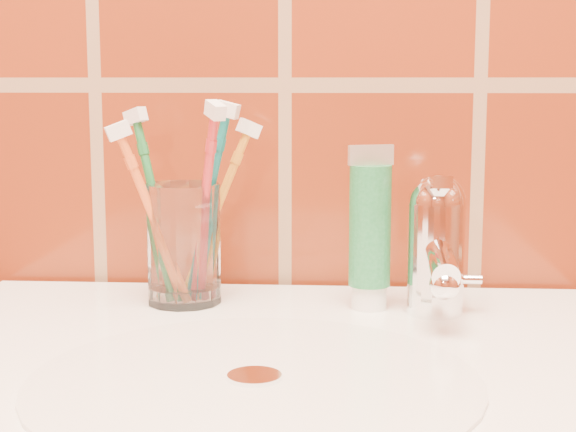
{
  "coord_description": "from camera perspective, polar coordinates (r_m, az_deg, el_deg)",
  "views": [
    {
      "loc": [
        0.06,
        0.36,
        1.05
      ],
      "look_at": [
        0.01,
        1.08,
        0.93
      ],
      "focal_mm": 55.0,
      "sensor_mm": 36.0,
      "label": 1
    }
  ],
  "objects": [
    {
      "name": "glass_tumbler",
      "position": [
        0.78,
        -6.78,
        -1.8
      ],
      "size": [
        0.08,
        0.08,
        0.11
      ],
      "primitive_type": "cylinder",
      "rotation": [
        0.0,
        0.0,
        -0.27
      ],
      "color": "white",
      "rests_on": "pedestal_sink"
    },
    {
      "name": "toothpaste_tube",
      "position": [
        0.76,
        5.31,
        -1.1
      ],
      "size": [
        0.04,
        0.04,
        0.14
      ],
      "rotation": [
        0.0,
        0.0,
        0.35
      ],
      "color": "white",
      "rests_on": "pedestal_sink"
    },
    {
      "name": "faucet",
      "position": [
        0.75,
        9.59,
        -1.58
      ],
      "size": [
        0.05,
        0.11,
        0.12
      ],
      "color": "white",
      "rests_on": "pedestal_sink"
    },
    {
      "name": "toothbrush_0",
      "position": [
        0.76,
        -5.46,
        0.61
      ],
      "size": [
        0.11,
        0.12,
        0.2
      ],
      "primitive_type": null,
      "rotation": [
        0.29,
        0.0,
        0.61
      ],
      "color": "#B1262B",
      "rests_on": "glass_tumbler"
    },
    {
      "name": "toothbrush_1",
      "position": [
        0.79,
        -4.7,
        0.31
      ],
      "size": [
        0.13,
        0.12,
        0.17
      ],
      "primitive_type": null,
      "rotation": [
        0.41,
        0.0,
        1.96
      ],
      "color": "orange",
      "rests_on": "glass_tumbler"
    },
    {
      "name": "toothbrush_2",
      "position": [
        0.78,
        -5.24,
        0.78
      ],
      "size": [
        0.09,
        0.08,
        0.19
      ],
      "primitive_type": null,
      "rotation": [
        0.23,
        0.0,
        1.34
      ],
      "color": "#0D6E6F",
      "rests_on": "glass_tumbler"
    },
    {
      "name": "toothbrush_3",
      "position": [
        0.77,
        -8.71,
        -0.05
      ],
      "size": [
        0.12,
        0.11,
        0.17
      ],
      "primitive_type": null,
      "rotation": [
        0.36,
        0.0,
        -1.19
      ],
      "color": "orange",
      "rests_on": "glass_tumbler"
    },
    {
      "name": "toothbrush_4",
      "position": [
        0.79,
        -8.51,
        0.58
      ],
      "size": [
        0.12,
        0.11,
        0.19
      ],
      "primitive_type": null,
      "rotation": [
        0.29,
        0.0,
        -2.15
      ],
      "color": "#1D6F35",
      "rests_on": "glass_tumbler"
    }
  ]
}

